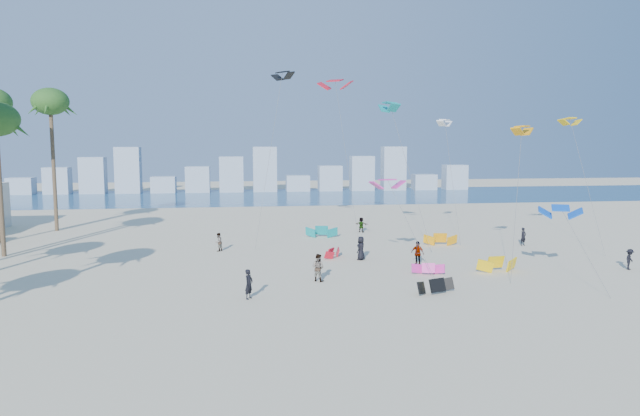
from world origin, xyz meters
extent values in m
plane|color=beige|center=(0.00, 0.00, 0.00)|extent=(220.00, 220.00, 0.00)
plane|color=navy|center=(0.00, 72.00, 0.01)|extent=(220.00, 220.00, 0.00)
imported|color=black|center=(-2.65, 6.88, 0.92)|extent=(0.73, 0.81, 1.85)
imported|color=gray|center=(2.17, 10.84, 0.96)|extent=(1.18, 1.14, 1.92)
imported|color=black|center=(6.58, 17.55, 0.96)|extent=(1.06, 1.12, 1.93)
imported|color=gray|center=(10.54, 14.94, 0.95)|extent=(1.11, 1.13, 1.90)
imported|color=black|center=(25.93, 11.26, 0.79)|extent=(1.17, 1.10, 1.59)
imported|color=gray|center=(9.51, 31.65, 0.79)|extent=(1.47, 1.24, 1.59)
imported|color=black|center=(22.77, 21.90, 0.84)|extent=(0.71, 0.58, 1.68)
imported|color=gray|center=(-5.08, 22.91, 0.81)|extent=(0.96, 1.00, 1.62)
cylinder|color=#595959|center=(9.08, 11.99, 3.37)|extent=(2.24, 5.31, 6.76)
cylinder|color=#595959|center=(11.83, 21.65, 6.52)|extent=(3.02, 3.85, 13.05)
cylinder|color=#595959|center=(16.57, 10.94, 5.37)|extent=(2.96, 5.15, 10.76)
cylinder|color=#595959|center=(-0.47, 25.03, 8.01)|extent=(2.88, 4.23, 16.03)
cylinder|color=#595959|center=(16.69, 24.26, 5.82)|extent=(0.85, 2.90, 11.64)
cylinder|color=#595959|center=(19.23, 6.54, 2.53)|extent=(0.68, 5.15, 5.08)
cylinder|color=#595959|center=(7.37, 28.75, 7.87)|extent=(1.53, 5.46, 15.75)
cylinder|color=#595959|center=(27.10, 19.17, 5.84)|extent=(0.38, 5.90, 11.69)
cylinder|color=brown|center=(-22.91, 23.00, 5.72)|extent=(0.40, 0.40, 11.43)
cylinder|color=brown|center=(-22.78, 37.00, 6.87)|extent=(0.40, 0.40, 13.74)
ellipsoid|color=#28531D|center=(-22.78, 37.00, 13.74)|extent=(3.80, 3.80, 2.85)
cube|color=#9EADBF|center=(-42.00, 82.00, 1.50)|extent=(4.40, 3.00, 3.00)
cube|color=#9EADBF|center=(-35.80, 82.00, 2.40)|extent=(4.40, 3.00, 4.80)
cube|color=#9EADBF|center=(-29.60, 82.00, 3.30)|extent=(4.40, 3.00, 6.60)
cube|color=#9EADBF|center=(-23.40, 82.00, 4.20)|extent=(4.40, 3.00, 8.40)
cube|color=#9EADBF|center=(-17.20, 82.00, 1.50)|extent=(4.40, 3.00, 3.00)
cube|color=#9EADBF|center=(-11.00, 82.00, 2.40)|extent=(4.40, 3.00, 4.80)
cube|color=#9EADBF|center=(-4.80, 82.00, 3.30)|extent=(4.40, 3.00, 6.60)
cube|color=#9EADBF|center=(1.40, 82.00, 4.20)|extent=(4.40, 3.00, 8.40)
cube|color=#9EADBF|center=(7.60, 82.00, 1.50)|extent=(4.40, 3.00, 3.00)
cube|color=#9EADBF|center=(13.80, 82.00, 2.40)|extent=(4.40, 3.00, 4.80)
cube|color=#9EADBF|center=(20.00, 82.00, 3.30)|extent=(4.40, 3.00, 6.60)
cube|color=#9EADBF|center=(26.20, 82.00, 4.20)|extent=(4.40, 3.00, 8.40)
cube|color=#9EADBF|center=(32.40, 82.00, 1.50)|extent=(4.40, 3.00, 3.00)
cube|color=#9EADBF|center=(38.60, 82.00, 2.40)|extent=(4.40, 3.00, 4.80)
camera|label=1|loc=(-3.01, -28.75, 9.79)|focal=33.01mm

